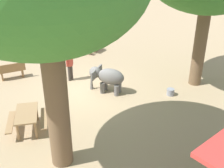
# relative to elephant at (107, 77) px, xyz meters

# --- Properties ---
(ground_plane) EXTENTS (60.00, 60.00, 0.00)m
(ground_plane) POSITION_rel_elephant_xyz_m (0.71, -0.72, -0.79)
(ground_plane) COLOR tan
(elephant) EXTENTS (1.50, 1.73, 1.23)m
(elephant) POSITION_rel_elephant_xyz_m (0.00, 0.00, 0.00)
(elephant) COLOR slate
(elephant) RESTS_ON ground_plane
(person_handler) EXTENTS (0.49, 0.32, 1.62)m
(person_handler) POSITION_rel_elephant_xyz_m (0.63, -2.27, 0.16)
(person_handler) COLOR #3F3833
(person_handler) RESTS_ON ground_plane
(wooden_bench) EXTENTS (1.46, 0.74, 0.88)m
(wooden_bench) POSITION_rel_elephant_xyz_m (2.90, -4.43, -0.32)
(wooden_bench) COLOR olive
(wooden_bench) RESTS_ON ground_plane
(picnic_table_near) EXTENTS (1.85, 1.86, 0.78)m
(picnic_table_near) POSITION_rel_elephant_xyz_m (-2.63, -5.40, -0.20)
(picnic_table_near) COLOR olive
(picnic_table_near) RESTS_ON ground_plane
(picnic_table_far) EXTENTS (2.01, 2.02, 0.78)m
(picnic_table_far) POSITION_rel_elephant_xyz_m (4.30, 0.41, -0.20)
(picnic_table_far) COLOR #9E7A51
(picnic_table_far) RESTS_ON ground_plane
(feed_bucket) EXTENTS (0.36, 0.36, 0.32)m
(feed_bucket) POSITION_rel_elephant_xyz_m (-2.09, 2.20, -0.63)
(feed_bucket) COLOR gray
(feed_bucket) RESTS_ON ground_plane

